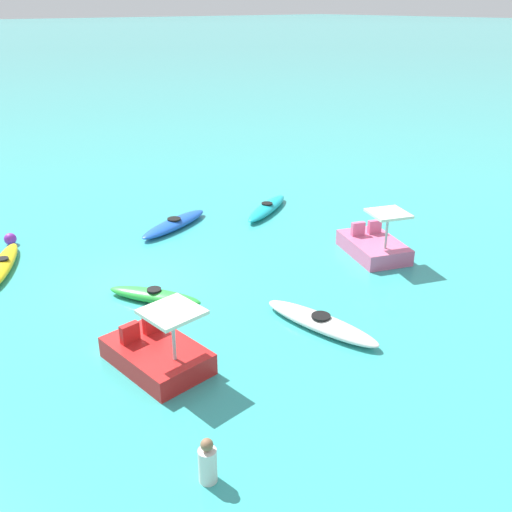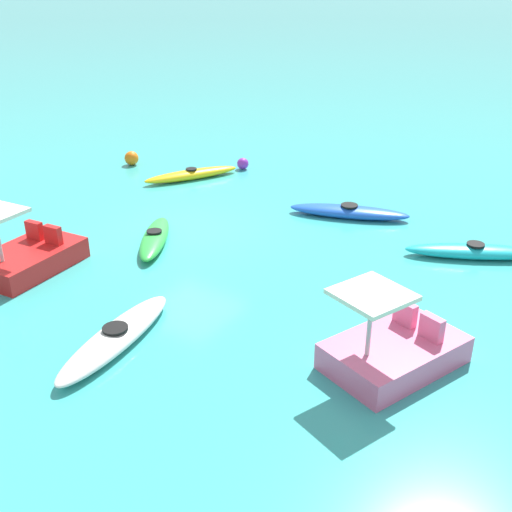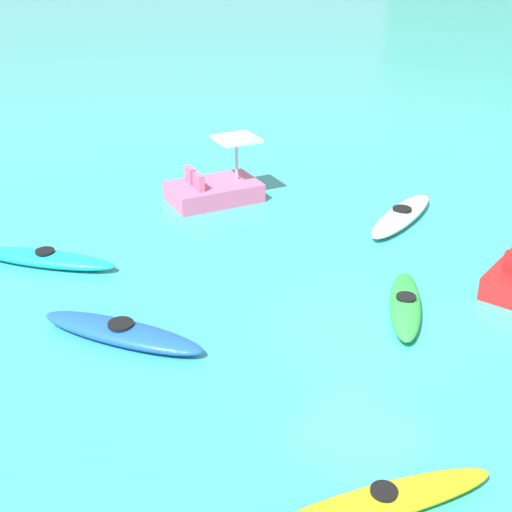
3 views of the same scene
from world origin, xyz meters
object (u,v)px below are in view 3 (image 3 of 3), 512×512
(kayak_green, at_px, (405,305))
(kayak_blue, at_px, (122,332))
(kayak_yellow, at_px, (383,501))
(kayak_cyan, at_px, (46,259))
(pedal_boat_pink, at_px, (214,189))
(kayak_white, at_px, (401,215))

(kayak_green, relative_size, kayak_blue, 0.77)
(kayak_green, height_order, kayak_yellow, same)
(kayak_green, distance_m, kayak_cyan, 7.92)
(kayak_green, distance_m, kayak_blue, 5.53)
(kayak_green, bearing_deg, pedal_boat_pink, 167.28)
(kayak_white, xyz_separation_m, kayak_blue, (-0.76, -8.28, -0.00))
(kayak_blue, bearing_deg, kayak_green, 53.50)
(kayak_white, relative_size, kayak_cyan, 1.05)
(kayak_white, relative_size, kayak_blue, 0.99)
(kayak_white, height_order, kayak_blue, same)
(kayak_white, bearing_deg, kayak_yellow, -58.83)
(kayak_white, distance_m, kayak_green, 4.59)
(kayak_yellow, height_order, kayak_cyan, same)
(kayak_yellow, relative_size, kayak_blue, 0.93)
(kayak_yellow, distance_m, kayak_cyan, 9.64)
(kayak_white, height_order, kayak_cyan, same)
(kayak_cyan, bearing_deg, pedal_boat_pink, 90.74)
(kayak_green, relative_size, pedal_boat_pink, 0.94)
(kayak_blue, bearing_deg, kayak_white, 84.77)
(kayak_white, distance_m, kayak_blue, 8.31)
(kayak_green, height_order, pedal_boat_pink, pedal_boat_pink)
(kayak_white, bearing_deg, pedal_boat_pink, -153.77)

